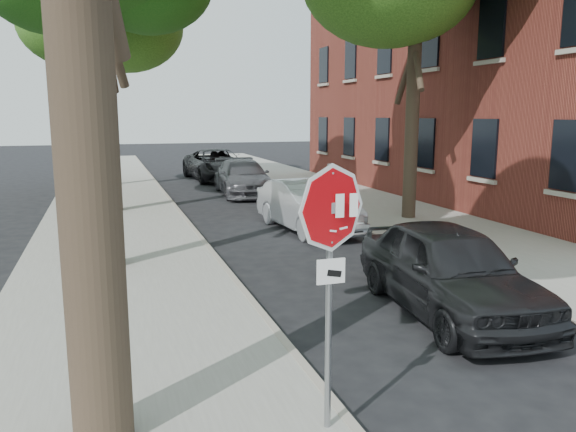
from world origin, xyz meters
name	(u,v)px	position (x,y,z in m)	size (l,w,h in m)	color
ground	(390,425)	(0.00, 0.00, 0.00)	(120.00, 120.00, 0.00)	black
sidewalk_left	(114,224)	(-2.50, 12.00, 0.06)	(4.00, 55.00, 0.12)	gray
sidewalk_right	(378,209)	(6.00, 12.00, 0.06)	(4.00, 55.00, 0.12)	gray
curb_left	(185,219)	(-0.45, 12.00, 0.07)	(0.12, 55.00, 0.13)	#9E9384
curb_right	(321,212)	(3.95, 12.00, 0.07)	(0.12, 55.00, 0.13)	#9E9384
stop_sign	(331,247)	(-0.70, -0.03, 1.95)	(0.76, 0.34, 2.61)	gray
tree_far	(94,16)	(-2.72, 21.11, 7.21)	(5.29, 4.91, 9.33)	black
car_a	(449,269)	(2.49, 2.71, 0.73)	(1.73, 4.30, 1.46)	black
car_b	(308,206)	(2.60, 9.59, 0.70)	(1.47, 4.23, 1.39)	#B0B2B8
car_c	(243,178)	(2.60, 17.11, 0.69)	(1.93, 4.74, 1.38)	#48484D
car_d	(217,165)	(2.60, 22.50, 0.76)	(2.51, 5.43, 1.51)	black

